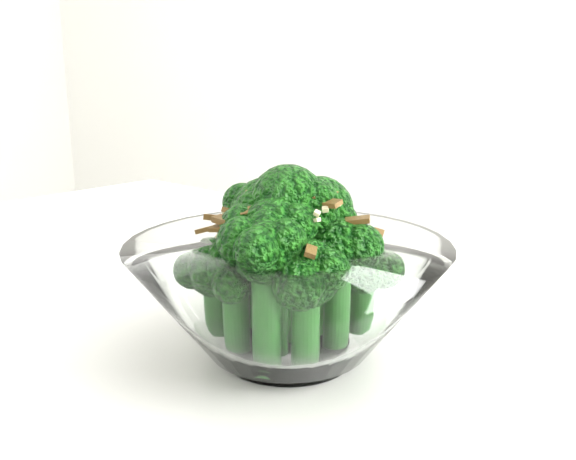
% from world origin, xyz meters
% --- Properties ---
extents(table, '(1.41, 1.18, 0.75)m').
position_xyz_m(table, '(-0.12, -0.08, 0.68)').
color(table, white).
rests_on(table, ground).
extents(broccoli_dish, '(0.25, 0.25, 0.15)m').
position_xyz_m(broccoli_dish, '(0.02, -0.16, 0.81)').
color(broccoli_dish, white).
rests_on(broccoli_dish, table).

